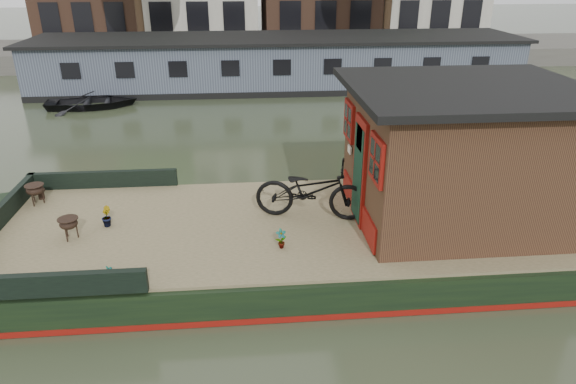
{
  "coord_description": "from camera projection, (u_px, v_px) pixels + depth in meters",
  "views": [
    {
      "loc": [
        -1.56,
        -8.17,
        4.92
      ],
      "look_at": [
        -0.79,
        0.5,
        1.02
      ],
      "focal_mm": 32.0,
      "sensor_mm": 36.0,
      "label": 1
    }
  ],
  "objects": [
    {
      "name": "ground",
      "position": [
        332.0,
        251.0,
        9.57
      ],
      "size": [
        120.0,
        120.0,
        0.0
      ],
      "primitive_type": "plane",
      "color": "#2F3924",
      "rests_on": "ground"
    },
    {
      "name": "houseboat_hull",
      "position": [
        261.0,
        242.0,
        9.35
      ],
      "size": [
        14.01,
        4.02,
        0.6
      ],
      "color": "black",
      "rests_on": "ground"
    },
    {
      "name": "houseboat_deck",
      "position": [
        334.0,
        222.0,
        9.31
      ],
      "size": [
        11.8,
        3.8,
        0.05
      ],
      "primitive_type": "cube",
      "color": "#8A7A55",
      "rests_on": "houseboat_hull"
    },
    {
      "name": "bow_bulwark",
      "position": [
        43.0,
        223.0,
        8.82
      ],
      "size": [
        3.0,
        4.0,
        0.35
      ],
      "color": "black",
      "rests_on": "houseboat_deck"
    },
    {
      "name": "cabin",
      "position": [
        460.0,
        153.0,
        8.98
      ],
      "size": [
        4.0,
        3.5,
        2.42
      ],
      "color": "black",
      "rests_on": "houseboat_deck"
    },
    {
      "name": "bicycle",
      "position": [
        311.0,
        190.0,
        9.21
      ],
      "size": [
        2.13,
        1.14,
        1.06
      ],
      "primitive_type": "imported",
      "rotation": [
        0.0,
        0.0,
        1.35
      ],
      "color": "black",
      "rests_on": "houseboat_deck"
    },
    {
      "name": "potted_plant_a",
      "position": [
        281.0,
        239.0,
        8.33
      ],
      "size": [
        0.21,
        0.17,
        0.34
      ],
      "primitive_type": "imported",
      "rotation": [
        0.0,
        0.0,
        0.32
      ],
      "color": "brown",
      "rests_on": "houseboat_deck"
    },
    {
      "name": "potted_plant_b",
      "position": [
        106.0,
        216.0,
        9.04
      ],
      "size": [
        0.22,
        0.25,
        0.37
      ],
      "primitive_type": "imported",
      "rotation": [
        0.0,
        0.0,
        1.94
      ],
      "color": "maroon",
      "rests_on": "houseboat_deck"
    },
    {
      "name": "potted_plant_e",
      "position": [
        110.0,
        275.0,
        7.41
      ],
      "size": [
        0.15,
        0.18,
        0.29
      ],
      "primitive_type": "imported",
      "rotation": [
        0.0,
        0.0,
        1.2
      ],
      "color": "brown",
      "rests_on": "houseboat_deck"
    },
    {
      "name": "brazier_front",
      "position": [
        69.0,
        228.0,
        8.61
      ],
      "size": [
        0.4,
        0.4,
        0.38
      ],
      "primitive_type": null,
      "rotation": [
        0.0,
        0.0,
        -0.14
      ],
      "color": "black",
      "rests_on": "houseboat_deck"
    },
    {
      "name": "brazier_rear",
      "position": [
        36.0,
        194.0,
        9.86
      ],
      "size": [
        0.41,
        0.41,
        0.4
      ],
      "primitive_type": null,
      "rotation": [
        0.0,
        0.0,
        0.1
      ],
      "color": "black",
      "rests_on": "houseboat_deck"
    },
    {
      "name": "bollard_port",
      "position": [
        41.0,
        194.0,
        10.11
      ],
      "size": [
        0.17,
        0.17,
        0.2
      ],
      "primitive_type": "cylinder",
      "color": "black",
      "rests_on": "houseboat_deck"
    },
    {
      "name": "dinghy",
      "position": [
        92.0,
        98.0,
        18.98
      ],
      "size": [
        3.51,
        2.69,
        0.68
      ],
      "primitive_type": "imported",
      "rotation": [
        0.0,
        0.0,
        1.69
      ],
      "color": "black",
      "rests_on": "ground"
    },
    {
      "name": "far_houseboat",
      "position": [
        278.0,
        64.0,
        21.9
      ],
      "size": [
        20.4,
        4.4,
        2.11
      ],
      "color": "#505C6B",
      "rests_on": "ground"
    },
    {
      "name": "quay",
      "position": [
        270.0,
        52.0,
        28.02
      ],
      "size": [
        60.0,
        6.0,
        0.9
      ],
      "primitive_type": "cube",
      "color": "#47443F",
      "rests_on": "ground"
    }
  ]
}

